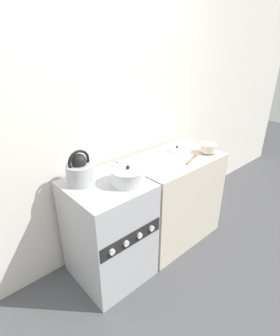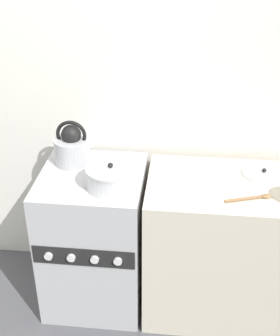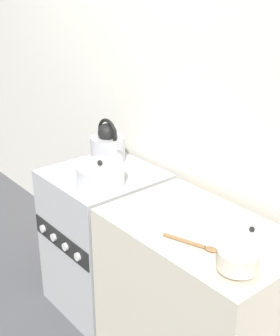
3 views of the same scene
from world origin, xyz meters
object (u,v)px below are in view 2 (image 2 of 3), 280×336
at_px(kettle, 73,147).
at_px(loose_pot_lid, 264,173).
at_px(stove, 95,238).
at_px(cooking_pot, 111,177).

distance_m(kettle, loose_pot_lid, 1.06).
bearing_deg(stove, loose_pot_lid, 7.30).
relative_size(stove, kettle, 3.33).
xyz_separation_m(cooking_pot, loose_pot_lid, (0.80, 0.22, -0.05)).
bearing_deg(loose_pot_lid, kettle, 179.50).
bearing_deg(cooking_pot, loose_pot_lid, 15.48).
bearing_deg(cooking_pot, kettle, 137.40).
bearing_deg(cooking_pot, stove, 140.86).
distance_m(stove, cooking_pot, 0.51).
height_order(kettle, cooking_pot, kettle).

